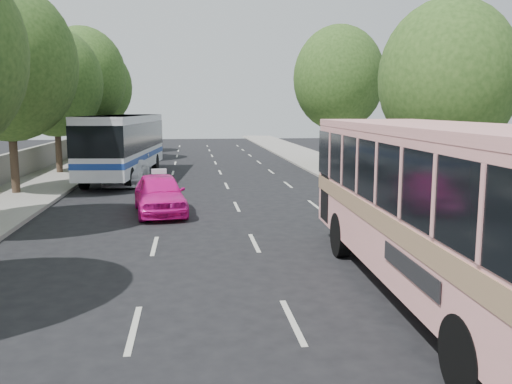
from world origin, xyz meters
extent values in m
plane|color=black|center=(0.00, 0.00, 0.00)|extent=(120.00, 120.00, 0.00)
cube|color=#9E998E|center=(-8.50, 20.00, 0.07)|extent=(4.00, 90.00, 0.15)
cube|color=#9E998E|center=(8.50, 20.00, 0.06)|extent=(4.00, 90.00, 0.12)
cube|color=#9E998E|center=(-10.30, 20.00, 0.90)|extent=(0.30, 90.00, 1.50)
cylinder|color=#38281E|center=(-8.70, 14.00, 1.90)|extent=(0.36, 0.36, 3.80)
ellipsoid|color=#274619|center=(-8.70, 14.00, 5.90)|extent=(6.00, 6.00, 6.90)
sphere|color=#274619|center=(-8.30, 13.70, 7.10)|extent=(3.90, 3.90, 3.90)
cylinder|color=#38281E|center=(-8.60, 22.00, 1.75)|extent=(0.36, 0.36, 3.50)
ellipsoid|color=#274619|center=(-8.60, 22.00, 5.43)|extent=(5.52, 5.52, 6.35)
sphere|color=#274619|center=(-8.20, 21.70, 6.53)|extent=(3.59, 3.59, 3.59)
cylinder|color=#38281E|center=(-8.50, 30.00, 2.00)|extent=(0.36, 0.36, 3.99)
ellipsoid|color=#274619|center=(-8.50, 30.00, 6.20)|extent=(6.30, 6.30, 7.24)
sphere|color=#274619|center=(-8.10, 29.70, 7.46)|extent=(4.09, 4.09, 4.09)
cylinder|color=#38281E|center=(-8.70, 38.00, 1.86)|extent=(0.36, 0.36, 3.72)
ellipsoid|color=#274619|center=(-8.70, 38.00, 5.78)|extent=(5.88, 5.88, 6.76)
sphere|color=#274619|center=(-8.30, 37.70, 6.96)|extent=(3.82, 3.82, 3.82)
cylinder|color=#38281E|center=(8.70, 8.00, 1.61)|extent=(0.36, 0.36, 3.23)
ellipsoid|color=#274619|center=(8.70, 8.00, 5.01)|extent=(5.10, 5.10, 5.87)
sphere|color=#274619|center=(9.10, 7.70, 6.04)|extent=(3.32, 3.31, 3.31)
cylinder|color=#38281E|center=(9.00, 24.00, 1.90)|extent=(0.36, 0.36, 3.80)
ellipsoid|color=#274619|center=(9.00, 24.00, 5.90)|extent=(6.00, 6.00, 6.90)
sphere|color=#274619|center=(9.40, 23.70, 7.10)|extent=(3.90, 3.90, 3.90)
cube|color=#FCA4A2|center=(4.26, -1.14, 2.10)|extent=(3.25, 11.38, 3.02)
cube|color=#9E7A59|center=(4.26, -1.14, 1.75)|extent=(3.29, 11.40, 0.39)
cube|color=black|center=(4.26, -1.14, 2.65)|extent=(3.30, 11.41, 1.24)
cube|color=#FCA4A2|center=(4.26, -1.14, 3.52)|extent=(3.27, 11.40, 0.18)
cylinder|color=black|center=(3.13, 2.29, 0.59)|extent=(0.38, 1.19, 1.17)
cylinder|color=black|center=(5.65, 2.20, 0.59)|extent=(0.38, 1.19, 1.17)
cylinder|color=black|center=(2.85, -4.92, 0.59)|extent=(0.38, 1.19, 1.17)
imported|color=#F815A2|center=(-2.00, 8.98, 0.75)|extent=(2.36, 4.62, 1.51)
imported|color=silver|center=(-4.10, 17.45, 0.72)|extent=(2.23, 5.06, 1.45)
cube|color=silver|center=(-4.50, 19.68, 2.04)|extent=(3.65, 12.00, 3.00)
cube|color=black|center=(-4.50, 19.68, 2.41)|extent=(3.71, 12.03, 1.48)
cube|color=navy|center=(-4.50, 19.68, 1.28)|extent=(3.70, 12.02, 0.30)
cube|color=silver|center=(-4.50, 19.68, 3.47)|extent=(3.68, 12.02, 0.14)
cylinder|color=black|center=(-5.23, 23.51, 0.54)|extent=(0.42, 1.11, 1.08)
cylinder|color=black|center=(-3.03, 23.29, 0.54)|extent=(0.42, 1.11, 1.08)
cylinder|color=black|center=(-6.00, 15.67, 0.54)|extent=(0.42, 1.11, 1.08)
cylinder|color=black|center=(-3.81, 15.46, 0.54)|extent=(0.42, 1.11, 1.08)
cube|color=silver|center=(-6.19, 29.43, 1.92)|extent=(2.76, 11.18, 2.82)
cube|color=black|center=(-6.19, 29.43, 2.27)|extent=(2.81, 11.21, 1.39)
cube|color=navy|center=(-6.19, 29.43, 1.20)|extent=(2.80, 11.20, 0.28)
cube|color=silver|center=(-6.19, 29.43, 3.26)|extent=(2.78, 11.20, 0.13)
cylinder|color=black|center=(-7.09, 32.98, 0.51)|extent=(0.33, 1.03, 1.02)
cylinder|color=black|center=(-5.03, 32.90, 0.51)|extent=(0.33, 1.03, 1.02)
cylinder|color=black|center=(-7.36, 25.58, 0.51)|extent=(0.33, 1.03, 1.02)
cylinder|color=black|center=(-5.30, 25.51, 0.51)|extent=(0.33, 1.03, 1.02)
cube|color=silver|center=(-2.00, 8.98, 1.60)|extent=(0.57, 0.25, 0.18)
camera|label=1|loc=(-0.84, -11.42, 3.92)|focal=38.00mm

